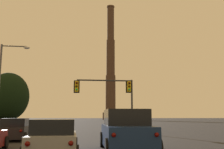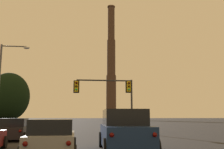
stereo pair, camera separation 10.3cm
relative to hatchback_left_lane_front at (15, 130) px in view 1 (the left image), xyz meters
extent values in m
cube|color=black|center=(0.00, 0.10, -0.14)|extent=(1.90, 4.07, 0.72)
cube|color=black|center=(0.01, -0.30, 0.50)|extent=(1.64, 1.97, 0.55)
cylinder|color=black|center=(-0.92, 1.68, -0.36)|extent=(0.25, 0.61, 0.60)
cylinder|color=black|center=(0.76, 1.76, -0.36)|extent=(0.25, 0.61, 0.60)
cylinder|color=black|center=(0.91, -1.49, -0.36)|extent=(0.25, 0.61, 0.60)
sphere|color=#500705|center=(0.77, -1.89, 0.02)|extent=(0.17, 0.17, 0.17)
cube|color=navy|center=(6.32, -6.70, 0.02)|extent=(2.06, 4.86, 0.95)
cube|color=black|center=(6.33, -6.58, 0.84)|extent=(1.86, 2.85, 0.70)
cylinder|color=black|center=(5.44, -4.74, -0.28)|extent=(0.24, 0.77, 0.76)
cylinder|color=black|center=(7.32, -4.80, -0.28)|extent=(0.24, 0.77, 0.76)
cylinder|color=black|center=(5.33, -8.59, -0.28)|extent=(0.24, 0.77, 0.76)
cylinder|color=black|center=(7.21, -8.65, -0.28)|extent=(0.24, 0.77, 0.76)
sphere|color=#500705|center=(5.47, -9.09, 0.23)|extent=(0.17, 0.17, 0.17)
sphere|color=#500705|center=(7.03, -9.14, 0.23)|extent=(0.17, 0.17, 0.17)
cylinder|color=black|center=(0.66, -4.77, -0.36)|extent=(0.24, 0.61, 0.60)
cube|color=gray|center=(3.26, -7.70, -0.14)|extent=(1.80, 4.04, 0.72)
cube|color=black|center=(3.27, -8.10, 0.50)|extent=(1.60, 1.93, 0.55)
cylinder|color=black|center=(2.38, -6.10, -0.36)|extent=(0.23, 0.60, 0.60)
cylinder|color=black|center=(4.06, -6.06, -0.36)|extent=(0.23, 0.60, 0.60)
sphere|color=#500705|center=(2.62, -9.74, 0.02)|extent=(0.17, 0.17, 0.17)
sphere|color=#500705|center=(3.98, -9.71, 0.02)|extent=(0.17, 0.17, 0.17)
cylinder|color=#2D2D30|center=(9.43, 7.17, 1.94)|extent=(0.18, 0.18, 5.21)
cylinder|color=black|center=(9.43, 7.17, -0.61)|extent=(0.40, 0.40, 0.10)
cube|color=yellow|center=(9.14, 7.17, 3.87)|extent=(0.34, 0.34, 1.04)
cube|color=black|center=(9.14, 7.35, 3.87)|extent=(0.58, 0.03, 1.25)
sphere|color=#320504|center=(9.14, 6.98, 4.20)|extent=(0.22, 0.22, 0.22)
sphere|color=#352604|center=(9.14, 6.98, 3.87)|extent=(0.22, 0.22, 0.22)
sphere|color=green|center=(9.14, 6.98, 3.55)|extent=(0.22, 0.22, 0.22)
cylinder|color=#2D2D30|center=(6.69, 7.17, 4.44)|extent=(5.49, 0.14, 0.14)
sphere|color=#2D2D30|center=(9.43, 7.17, 4.44)|extent=(0.18, 0.18, 0.18)
cube|color=yellow|center=(3.94, 7.17, 3.80)|extent=(0.34, 0.34, 1.04)
cube|color=black|center=(3.94, 7.35, 3.80)|extent=(0.58, 0.03, 1.25)
sphere|color=#320504|center=(3.94, 6.98, 4.13)|extent=(0.22, 0.22, 0.22)
sphere|color=#352604|center=(3.94, 6.98, 3.80)|extent=(0.22, 0.22, 0.22)
sphere|color=green|center=(3.94, 6.98, 3.48)|extent=(0.22, 0.22, 0.22)
cylinder|color=#56565B|center=(-2.45, 8.31, 7.96)|extent=(2.46, 0.12, 0.12)
sphere|color=#56565B|center=(-3.68, 8.31, 7.96)|extent=(0.20, 0.20, 0.20)
ellipsoid|color=silver|center=(-1.22, 8.31, 7.84)|extent=(0.64, 0.36, 0.26)
cylinder|color=#3C2B22|center=(20.07, 114.48, 1.15)|extent=(8.11, 8.11, 3.64)
cylinder|color=#473328|center=(20.07, 114.48, 12.47)|extent=(5.07, 5.07, 18.99)
cylinder|color=#473328|center=(20.07, 114.48, 31.46)|extent=(4.36, 4.36, 18.99)
cylinder|color=#473328|center=(20.07, 114.48, 50.45)|extent=(3.65, 3.65, 18.99)
cylinder|color=#4E382C|center=(20.07, 114.48, 59.59)|extent=(4.09, 4.09, 0.70)
cylinder|color=black|center=(-17.07, 63.32, 0.40)|extent=(1.24, 1.24, 2.12)
ellipsoid|color=black|center=(-17.07, 63.32, 6.88)|extent=(12.38, 11.14, 14.46)
camera|label=1|loc=(4.23, -18.54, 0.87)|focal=42.00mm
camera|label=2|loc=(4.33, -18.55, 0.87)|focal=42.00mm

